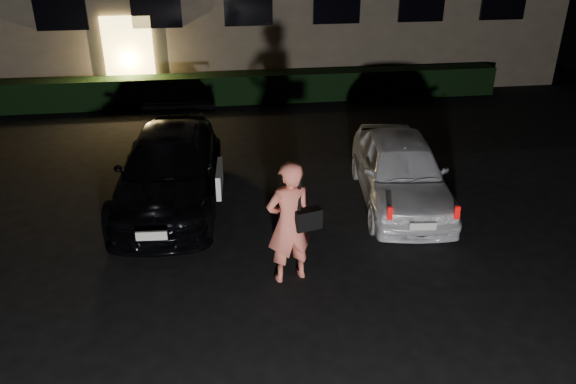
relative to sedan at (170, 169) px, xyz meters
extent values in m
plane|color=black|center=(2.08, -4.21, -0.66)|extent=(80.00, 80.00, 0.00)
cube|color=#EBC263|center=(-1.42, 6.73, 0.59)|extent=(1.40, 0.10, 2.50)
cube|color=black|center=(2.08, 6.29, -0.24)|extent=(15.00, 0.70, 0.85)
imported|color=black|center=(0.00, 0.00, 0.00)|extent=(2.17, 4.69, 1.33)
cube|color=white|center=(0.94, -0.91, 0.16)|extent=(0.15, 0.95, 0.44)
cube|color=silver|center=(-0.17, -2.36, -0.08)|extent=(0.49, 0.08, 0.15)
imported|color=white|center=(4.39, -0.65, -0.01)|extent=(2.00, 4.02, 1.31)
cube|color=red|center=(3.63, -2.41, 0.05)|extent=(0.08, 0.06, 0.22)
cube|color=red|center=(4.72, -2.54, 0.05)|extent=(0.08, 0.06, 0.22)
cube|color=silver|center=(4.17, -2.52, -0.17)|extent=(0.44, 0.09, 0.13)
imported|color=#FA755F|center=(1.91, -2.94, 0.31)|extent=(0.81, 0.64, 1.95)
cube|color=black|center=(2.18, -3.00, 0.38)|extent=(0.43, 0.27, 0.31)
cube|color=black|center=(2.04, -2.99, 0.83)|extent=(0.06, 0.07, 0.61)
camera|label=1|loc=(0.89, -10.08, 4.38)|focal=35.00mm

